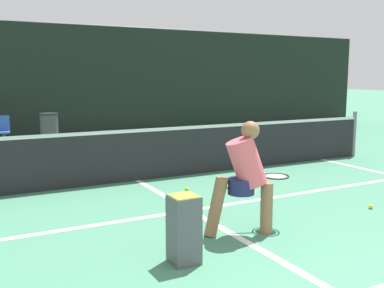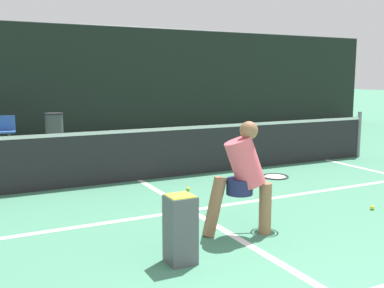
# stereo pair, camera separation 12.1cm
# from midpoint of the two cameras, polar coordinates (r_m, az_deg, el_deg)

# --- Properties ---
(court_service_line) EXTENTS (8.25, 0.10, 0.01)m
(court_service_line) POSITION_cam_midpoint_polar(r_m,az_deg,el_deg) (6.45, -0.74, -8.42)
(court_service_line) COLOR white
(court_service_line) RESTS_ON ground
(court_center_mark) EXTENTS (0.10, 5.00, 0.01)m
(court_center_mark) POSITION_cam_midpoint_polar(r_m,az_deg,el_deg) (6.11, 0.97, -9.38)
(court_center_mark) COLOR white
(court_center_mark) RESTS_ON ground
(net) EXTENTS (11.09, 0.09, 1.07)m
(net) POSITION_cam_midpoint_polar(r_m,az_deg,el_deg) (8.22, -7.44, -1.15)
(net) COLOR slate
(net) RESTS_ON ground
(fence_back) EXTENTS (24.00, 0.06, 3.47)m
(fence_back) POSITION_cam_midpoint_polar(r_m,az_deg,el_deg) (14.29, -16.64, 7.58)
(fence_back) COLOR black
(fence_back) RESTS_ON ground
(player_practicing) EXTENTS (1.23, 0.50, 1.38)m
(player_practicing) POSITION_cam_midpoint_polar(r_m,az_deg,el_deg) (5.37, 6.12, -3.89)
(player_practicing) COLOR #8C6042
(player_practicing) RESTS_ON ground
(tennis_ball_scattered_0) EXTENTS (0.07, 0.07, 0.07)m
(tennis_ball_scattered_0) POSITION_cam_midpoint_polar(r_m,az_deg,el_deg) (7.51, -1.13, -5.72)
(tennis_ball_scattered_0) COLOR #D1E033
(tennis_ball_scattered_0) RESTS_ON ground
(tennis_ball_scattered_3) EXTENTS (0.07, 0.07, 0.07)m
(tennis_ball_scattered_3) POSITION_cam_midpoint_polar(r_m,az_deg,el_deg) (6.99, 21.30, -7.40)
(tennis_ball_scattered_3) COLOR #D1E033
(tennis_ball_scattered_3) RESTS_ON ground
(tennis_ball_scattered_4) EXTENTS (0.07, 0.07, 0.07)m
(tennis_ball_scattered_4) POSITION_cam_midpoint_polar(r_m,az_deg,el_deg) (7.68, 4.04, -5.42)
(tennis_ball_scattered_4) COLOR #D1E033
(tennis_ball_scattered_4) RESTS_ON ground
(tennis_ball_scattered_6) EXTENTS (0.07, 0.07, 0.07)m
(tennis_ball_scattered_6) POSITION_cam_midpoint_polar(r_m,az_deg,el_deg) (6.91, 2.71, -7.00)
(tennis_ball_scattered_6) COLOR #D1E033
(tennis_ball_scattered_6) RESTS_ON ground
(ball_hopper) EXTENTS (0.28, 0.28, 0.71)m
(ball_hopper) POSITION_cam_midpoint_polar(r_m,az_deg,el_deg) (4.62, -1.80, -10.57)
(ball_hopper) COLOR #4C4C51
(ball_hopper) RESTS_ON ground
(trash_bin) EXTENTS (0.49, 0.49, 0.91)m
(trash_bin) POSITION_cam_midpoint_polar(r_m,az_deg,el_deg) (12.73, -17.92, 1.71)
(trash_bin) COLOR #3F3F42
(trash_bin) RESTS_ON ground
(parked_car) EXTENTS (1.79, 4.62, 1.30)m
(parked_car) POSITION_cam_midpoint_polar(r_m,az_deg,el_deg) (17.80, -19.04, 3.80)
(parked_car) COLOR silver
(parked_car) RESTS_ON ground
(building_far) EXTENTS (36.00, 2.40, 5.45)m
(building_far) POSITION_cam_midpoint_polar(r_m,az_deg,el_deg) (33.03, -23.24, 9.33)
(building_far) COLOR #B2ADA3
(building_far) RESTS_ON ground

